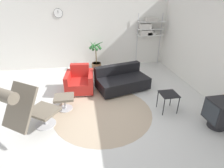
# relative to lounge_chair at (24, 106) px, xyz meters

# --- Properties ---
(ground_plane) EXTENTS (12.00, 12.00, 0.00)m
(ground_plane) POSITION_rel_lounge_chair_xyz_m (1.48, 0.77, -0.74)
(ground_plane) COLOR silver
(wall_back) EXTENTS (12.00, 0.09, 2.80)m
(wall_back) POSITION_rel_lounge_chair_xyz_m (1.48, 3.94, 0.66)
(wall_back) COLOR silver
(wall_back) RESTS_ON ground_plane
(wall_right) EXTENTS (0.06, 12.00, 2.80)m
(wall_right) POSITION_rel_lounge_chair_xyz_m (4.54, 0.77, 0.66)
(wall_right) COLOR silver
(wall_right) RESTS_ON ground_plane
(round_rug) EXTENTS (2.42, 2.42, 0.01)m
(round_rug) POSITION_rel_lounge_chair_xyz_m (1.55, 0.60, -0.74)
(round_rug) COLOR tan
(round_rug) RESTS_ON ground_plane
(lounge_chair) EXTENTS (1.08, 1.20, 1.24)m
(lounge_chair) POSITION_rel_lounge_chair_xyz_m (0.00, 0.00, 0.00)
(lounge_chair) COLOR #BCBCC1
(lounge_chair) RESTS_ON ground_plane
(ottoman) EXTENTS (0.48, 0.41, 0.37)m
(ottoman) POSITION_rel_lounge_chair_xyz_m (0.62, 0.89, -0.47)
(ottoman) COLOR #BCBCC1
(ottoman) RESTS_ON ground_plane
(armchair_red) EXTENTS (0.86, 0.86, 0.77)m
(armchair_red) POSITION_rel_lounge_chair_xyz_m (1.02, 1.80, -0.46)
(armchair_red) COLOR silver
(armchair_red) RESTS_ON ground_plane
(couch_low) EXTENTS (1.68, 1.23, 0.69)m
(couch_low) POSITION_rel_lounge_chair_xyz_m (2.28, 1.74, -0.49)
(couch_low) COLOR black
(couch_low) RESTS_ON ground_plane
(side_table) EXTENTS (0.41, 0.41, 0.48)m
(side_table) POSITION_rel_lounge_chair_xyz_m (3.14, 0.39, -0.32)
(side_table) COLOR black
(side_table) RESTS_ON ground_plane
(crt_television) EXTENTS (0.50, 0.50, 0.65)m
(crt_television) POSITION_rel_lounge_chair_xyz_m (3.93, -0.38, -0.38)
(crt_television) COLOR black
(crt_television) RESTS_ON ground_plane
(potted_plant) EXTENTS (0.61, 0.62, 1.18)m
(potted_plant) POSITION_rel_lounge_chair_xyz_m (1.65, 3.41, -0.29)
(potted_plant) COLOR brown
(potted_plant) RESTS_ON ground_plane
(shelf_unit) EXTENTS (1.04, 0.28, 2.03)m
(shelf_unit) POSITION_rel_lounge_chair_xyz_m (3.76, 3.70, 0.74)
(shelf_unit) COLOR #BCBCC1
(shelf_unit) RESTS_ON ground_plane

